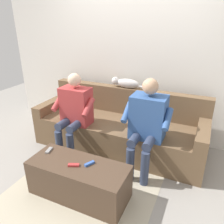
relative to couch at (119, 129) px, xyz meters
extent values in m
plane|color=gray|center=(0.00, 0.72, -0.29)|extent=(8.00, 8.00, 0.00)
cube|color=silver|center=(0.00, -0.55, 0.97)|extent=(4.66, 0.06, 2.52)
cube|color=brown|center=(0.00, 0.12, -0.07)|extent=(2.14, 0.69, 0.44)
cube|color=brown|center=(0.00, -0.30, 0.13)|extent=(2.46, 0.15, 0.85)
cube|color=brown|center=(-1.15, 0.12, 0.01)|extent=(0.16, 0.69, 0.59)
cube|color=brown|center=(1.15, 0.12, 0.01)|extent=(0.16, 0.69, 0.59)
cube|color=#4C3828|center=(0.00, 1.13, -0.08)|extent=(1.08, 0.44, 0.41)
cube|color=#335693|center=(-0.51, 0.32, 0.42)|extent=(0.42, 0.29, 0.54)
sphere|color=tan|center=(-0.51, 0.32, 0.81)|extent=(0.19, 0.19, 0.19)
cylinder|color=#333D56|center=(-0.60, 0.49, 0.21)|extent=(0.11, 0.35, 0.11)
cylinder|color=#333D56|center=(-0.42, 0.49, 0.21)|extent=(0.11, 0.35, 0.11)
cylinder|color=#333D56|center=(-0.60, 0.67, -0.07)|extent=(0.10, 0.10, 0.44)
cylinder|color=#333D56|center=(-0.42, 0.67, -0.07)|extent=(0.10, 0.10, 0.44)
cylinder|color=#335693|center=(-0.76, 0.40, 0.48)|extent=(0.08, 0.27, 0.22)
cylinder|color=#335693|center=(-0.26, 0.40, 0.48)|extent=(0.08, 0.27, 0.22)
cube|color=#B23838|center=(0.51, 0.34, 0.41)|extent=(0.41, 0.25, 0.52)
sphere|color=beige|center=(0.51, 0.34, 0.78)|extent=(0.18, 0.18, 0.18)
cylinder|color=#333D56|center=(0.42, 0.51, 0.21)|extent=(0.11, 0.33, 0.11)
cylinder|color=#333D56|center=(0.60, 0.51, 0.21)|extent=(0.11, 0.33, 0.11)
cylinder|color=#333D56|center=(0.42, 0.67, -0.07)|extent=(0.10, 0.10, 0.44)
cylinder|color=#333D56|center=(0.60, 0.67, -0.07)|extent=(0.10, 0.10, 0.44)
cylinder|color=#B23838|center=(0.27, 0.42, 0.46)|extent=(0.08, 0.27, 0.22)
cylinder|color=#B23838|center=(0.75, 0.42, 0.46)|extent=(0.08, 0.27, 0.22)
ellipsoid|color=silver|center=(0.00, -0.30, 0.63)|extent=(0.36, 0.12, 0.14)
sphere|color=silver|center=(0.20, -0.30, 0.64)|extent=(0.12, 0.12, 0.12)
cone|color=silver|center=(0.19, -0.33, 0.69)|extent=(0.04, 0.04, 0.04)
cone|color=silver|center=(0.19, -0.27, 0.69)|extent=(0.04, 0.04, 0.04)
cylinder|color=silver|center=(-0.24, -0.30, 0.60)|extent=(0.18, 0.03, 0.03)
cube|color=gray|center=(0.44, 1.06, 0.13)|extent=(0.07, 0.13, 0.02)
cube|color=#3860B7|center=(-0.12, 1.09, 0.13)|extent=(0.08, 0.12, 0.02)
cube|color=#B73333|center=(0.02, 1.17, 0.13)|extent=(0.12, 0.08, 0.02)
cube|color=#B7AD93|center=(0.00, 1.00, -0.28)|extent=(1.60, 1.64, 0.01)
camera|label=1|loc=(-1.13, 2.73, 1.54)|focal=35.57mm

